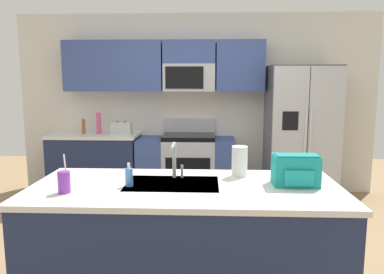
% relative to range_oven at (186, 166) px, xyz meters
% --- Properties ---
extents(ground_plane, '(9.00, 9.00, 0.00)m').
position_rel_range_oven_xyz_m(ground_plane, '(0.13, -1.80, -0.44)').
color(ground_plane, '#997A56').
rests_on(ground_plane, ground).
extents(kitchen_wall_unit, '(5.20, 0.43, 2.60)m').
position_rel_range_oven_xyz_m(kitchen_wall_unit, '(-0.01, 0.28, 1.03)').
color(kitchen_wall_unit, silver).
rests_on(kitchen_wall_unit, ground).
extents(back_counter, '(1.25, 0.63, 0.90)m').
position_rel_range_oven_xyz_m(back_counter, '(-1.31, -0.00, 0.01)').
color(back_counter, '#1E2A4D').
rests_on(back_counter, ground).
extents(range_oven, '(1.36, 0.61, 1.10)m').
position_rel_range_oven_xyz_m(range_oven, '(0.00, 0.00, 0.00)').
color(range_oven, '#B7BABF').
rests_on(range_oven, ground).
extents(refrigerator, '(0.90, 0.76, 1.85)m').
position_rel_range_oven_xyz_m(refrigerator, '(1.57, -0.07, 0.48)').
color(refrigerator, '#4C4F54').
rests_on(refrigerator, ground).
extents(island_counter, '(2.24, 0.98, 0.90)m').
position_rel_range_oven_xyz_m(island_counter, '(0.14, -2.54, 0.01)').
color(island_counter, '#1E2A4D').
rests_on(island_counter, ground).
extents(toaster, '(0.28, 0.16, 0.18)m').
position_rel_range_oven_xyz_m(toaster, '(-0.90, -0.05, 0.55)').
color(toaster, '#B7BABF').
rests_on(toaster, back_counter).
extents(pepper_mill, '(0.05, 0.05, 0.21)m').
position_rel_range_oven_xyz_m(pepper_mill, '(-1.46, -0.00, 0.56)').
color(pepper_mill, brown).
rests_on(pepper_mill, back_counter).
extents(bottle_pink, '(0.06, 0.06, 0.30)m').
position_rel_range_oven_xyz_m(bottle_pink, '(-1.26, 0.06, 0.61)').
color(bottle_pink, '#EA4C93').
rests_on(bottle_pink, back_counter).
extents(sink_faucet, '(0.08, 0.21, 0.28)m').
position_rel_range_oven_xyz_m(sink_faucet, '(0.05, -2.35, 0.62)').
color(sink_faucet, '#B7BABF').
rests_on(sink_faucet, island_counter).
extents(drink_cup_purple, '(0.08, 0.08, 0.27)m').
position_rel_range_oven_xyz_m(drink_cup_purple, '(-0.66, -2.75, 0.53)').
color(drink_cup_purple, purple).
rests_on(drink_cup_purple, island_counter).
extents(soap_dispenser, '(0.06, 0.06, 0.17)m').
position_rel_range_oven_xyz_m(soap_dispenser, '(-0.26, -2.57, 0.53)').
color(soap_dispenser, '#4C8CD8').
rests_on(soap_dispenser, island_counter).
extents(paper_towel_roll, '(0.12, 0.12, 0.24)m').
position_rel_range_oven_xyz_m(paper_towel_roll, '(0.55, -2.25, 0.58)').
color(paper_towel_roll, white).
rests_on(paper_towel_roll, island_counter).
extents(backpack, '(0.32, 0.22, 0.23)m').
position_rel_range_oven_xyz_m(backpack, '(0.94, -2.50, 0.57)').
color(backpack, teal).
rests_on(backpack, island_counter).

